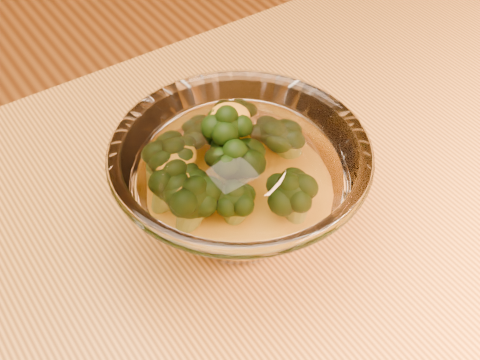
{
  "coord_description": "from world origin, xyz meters",
  "views": [
    {
      "loc": [
        -0.21,
        -0.21,
        1.21
      ],
      "look_at": [
        0.01,
        0.12,
        0.81
      ],
      "focal_mm": 50.0,
      "sensor_mm": 36.0,
      "label": 1
    }
  ],
  "objects": [
    {
      "name": "broccoli_heap",
      "position": [
        0.0,
        0.13,
        0.81
      ],
      "size": [
        0.14,
        0.14,
        0.08
      ],
      "color": "black",
      "rests_on": "cheese_sauce"
    },
    {
      "name": "glass_bowl",
      "position": [
        0.01,
        0.12,
        0.8
      ],
      "size": [
        0.22,
        0.22,
        0.1
      ],
      "color": "white",
      "rests_on": "table"
    },
    {
      "name": "cheese_sauce",
      "position": [
        0.01,
        0.12,
        0.78
      ],
      "size": [
        0.11,
        0.11,
        0.03
      ],
      "primitive_type": "ellipsoid",
      "color": "orange",
      "rests_on": "glass_bowl"
    }
  ]
}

